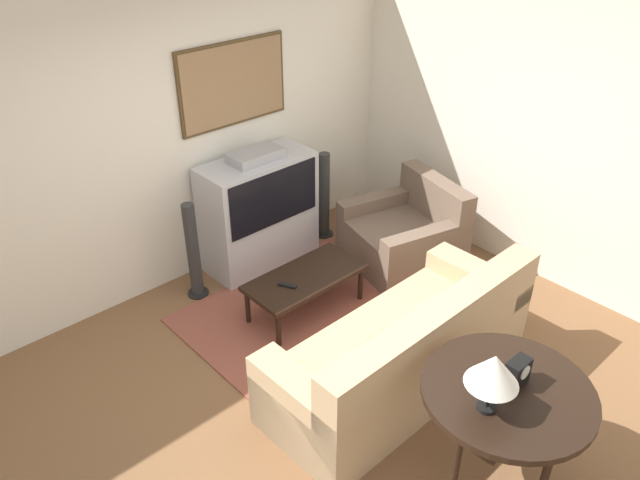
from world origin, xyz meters
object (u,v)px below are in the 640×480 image
couch (404,352)px  armchair (405,236)px  table_lamp (493,371)px  speaker_tower_right (324,198)px  mantel_clock (517,372)px  coffee_table (305,279)px  speaker_tower_left (193,254)px  tv (259,211)px  console_table (507,399)px

couch → armchair: 1.74m
table_lamp → speaker_tower_right: (1.53, 3.00, -0.65)m
couch → mantel_clock: (-0.17, -0.96, 0.58)m
coffee_table → speaker_tower_left: speaker_tower_left is taller
tv → couch: size_ratio=0.54×
speaker_tower_right → coffee_table: bearing=-139.8°
armchair → couch: bearing=-34.7°
table_lamp → mantel_clock: table_lamp is taller
couch → table_lamp: size_ratio=5.54×
armchair → table_lamp: (-1.77, -2.09, 0.82)m
table_lamp → mantel_clock: (0.29, -0.00, -0.20)m
coffee_table → speaker_tower_left: 1.04m
couch → console_table: bearing=75.7°
tv → speaker_tower_left: (-0.79, -0.06, -0.12)m
table_lamp → couch: bearing=64.4°
couch → armchair: couch is taller
speaker_tower_left → tv: bearing=4.5°
mantel_clock → console_table: bearing=-173.8°
armchair → speaker_tower_left: bearing=-101.8°
couch → speaker_tower_left: (-0.51, 2.04, 0.12)m
tv → couch: bearing=-97.6°
table_lamp → speaker_tower_left: table_lamp is taller
tv → coffee_table: size_ratio=1.12×
armchair → coffee_table: size_ratio=1.11×
couch → speaker_tower_right: size_ratio=2.31×
console_table → speaker_tower_right: bearing=66.4°
couch → armchair: (1.32, 1.13, -0.04)m
couch → speaker_tower_left: 2.11m
armchair → coffee_table: bearing=-77.4°
armchair → console_table: armchair is taller
coffee_table → table_lamp: 2.32m
couch → table_lamp: 1.32m
console_table → mantel_clock: bearing=6.2°
armchair → mantel_clock: 2.64m
coffee_table → table_lamp: bearing=-103.6°
console_table → table_lamp: (-0.22, 0.01, 0.36)m
table_lamp → coffee_table: bearing=76.4°
speaker_tower_left → speaker_tower_right: (1.59, 0.00, 0.00)m
table_lamp → armchair: bearing=49.7°
table_lamp → speaker_tower_left: (-0.05, 3.00, -0.65)m
coffee_table → speaker_tower_right: size_ratio=1.12×
speaker_tower_left → speaker_tower_right: bearing=0.0°
speaker_tower_left → speaker_tower_right: size_ratio=1.00×
tv → table_lamp: size_ratio=3.01×
speaker_tower_left → speaker_tower_right: same height
tv → coffee_table: 0.98m
mantel_clock → speaker_tower_left: bearing=96.6°
couch → speaker_tower_left: bearing=-76.5°
table_lamp → mantel_clock: 0.35m
tv → speaker_tower_left: size_ratio=1.26×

